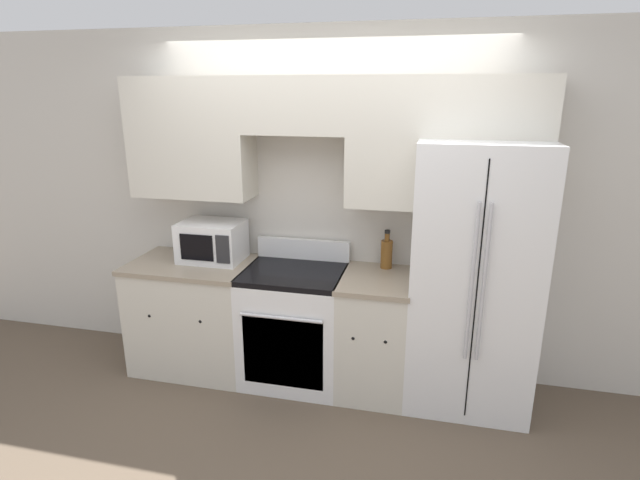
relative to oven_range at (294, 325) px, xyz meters
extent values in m
plane|color=brown|center=(0.20, -0.31, -0.45)|extent=(12.00, 12.00, 0.00)
cube|color=beige|center=(0.20, 0.35, 0.85)|extent=(8.00, 0.06, 2.60)
cube|color=beige|center=(-0.82, 0.15, 1.36)|extent=(0.91, 0.33, 0.88)
cube|color=beige|center=(0.00, 0.15, 1.60)|extent=(0.74, 0.33, 0.39)
cube|color=beige|center=(1.02, 0.15, 1.36)|extent=(1.31, 0.33, 0.88)
cube|color=beige|center=(-0.82, 0.00, -0.02)|extent=(0.91, 0.62, 0.85)
cube|color=gray|center=(-0.82, 0.00, 0.42)|extent=(0.93, 0.64, 0.03)
sphere|color=black|center=(-1.03, -0.31, 0.10)|extent=(0.03, 0.03, 0.03)
sphere|color=black|center=(-0.62, -0.31, 0.10)|extent=(0.03, 0.03, 0.03)
cube|color=beige|center=(0.61, 0.00, -0.02)|extent=(0.48, 0.62, 0.85)
cube|color=gray|center=(0.61, 0.00, 0.42)|extent=(0.51, 0.64, 0.03)
sphere|color=black|center=(0.50, -0.31, 0.10)|extent=(0.03, 0.03, 0.03)
sphere|color=black|center=(0.72, -0.31, 0.10)|extent=(0.03, 0.03, 0.03)
cube|color=white|center=(0.00, 0.00, -0.03)|extent=(0.74, 0.62, 0.84)
cube|color=black|center=(0.00, -0.30, -0.07)|extent=(0.59, 0.01, 0.54)
cube|color=black|center=(0.00, 0.00, 0.41)|extent=(0.74, 0.62, 0.04)
cube|color=white|center=(0.00, 0.28, 0.51)|extent=(0.74, 0.04, 0.16)
cylinder|color=silver|center=(0.00, -0.33, 0.21)|extent=(0.59, 0.02, 0.02)
cube|color=white|center=(1.26, 0.05, 0.48)|extent=(0.82, 0.71, 1.85)
cube|color=black|center=(1.26, -0.31, 0.48)|extent=(0.01, 0.01, 1.70)
cylinder|color=#B7B7BC|center=(1.23, -0.33, 0.57)|extent=(0.02, 0.02, 1.02)
cylinder|color=#B7B7BC|center=(1.30, -0.33, 0.57)|extent=(0.02, 0.02, 1.02)
cube|color=white|center=(-0.68, 0.10, 0.59)|extent=(0.47, 0.35, 0.31)
cube|color=black|center=(-0.72, -0.08, 0.59)|extent=(0.26, 0.01, 0.20)
cube|color=#262628|center=(-0.51, -0.08, 0.59)|extent=(0.10, 0.01, 0.21)
cylinder|color=brown|center=(0.65, 0.22, 0.54)|extent=(0.09, 0.09, 0.21)
cylinder|color=brown|center=(0.65, 0.22, 0.67)|extent=(0.04, 0.04, 0.06)
cylinder|color=black|center=(0.65, 0.22, 0.71)|extent=(0.04, 0.04, 0.02)
camera|label=1|loc=(0.97, -3.30, 1.71)|focal=28.00mm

